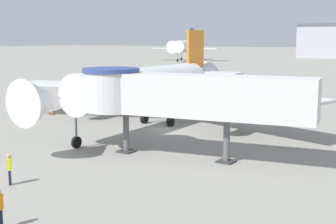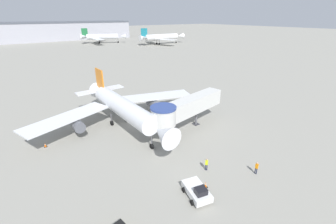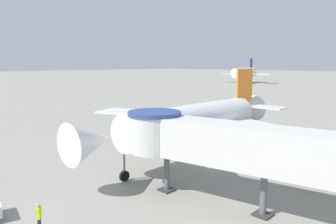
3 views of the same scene
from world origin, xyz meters
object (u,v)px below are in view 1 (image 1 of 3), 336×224
object	(u,v)px
traffic_cone_port_wing	(52,111)
main_airplane	(148,86)
jet_bridge	(175,94)
ground_crew_wing_walker	(9,167)
background_jet_blue_tail	(185,46)

from	to	relation	value
traffic_cone_port_wing	main_airplane	bearing A→B (deg)	-1.26
jet_bridge	ground_crew_wing_walker	size ratio (longest dim) A/B	9.15
ground_crew_wing_walker	traffic_cone_port_wing	bearing A→B (deg)	177.62
jet_bridge	traffic_cone_port_wing	distance (m)	22.89
main_airplane	traffic_cone_port_wing	xyz separation A→B (m)	(-13.00, 0.29, -3.48)
ground_crew_wing_walker	background_jet_blue_tail	size ratio (longest dim) A/B	0.07
jet_bridge	traffic_cone_port_wing	bearing A→B (deg)	147.72
main_airplane	jet_bridge	bearing A→B (deg)	-47.10
traffic_cone_port_wing	background_jet_blue_tail	bearing A→B (deg)	114.51
jet_bridge	ground_crew_wing_walker	bearing A→B (deg)	-123.79
jet_bridge	ground_crew_wing_walker	distance (m)	11.77
main_airplane	jet_bridge	size ratio (longest dim) A/B	2.00
jet_bridge	background_jet_blue_tail	xyz separation A→B (m)	(-73.16, 122.79, 0.87)
main_airplane	jet_bridge	xyz separation A→B (m)	(7.96, -8.00, 0.55)
traffic_cone_port_wing	background_jet_blue_tail	xyz separation A→B (m)	(-52.21, 114.51, 4.90)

